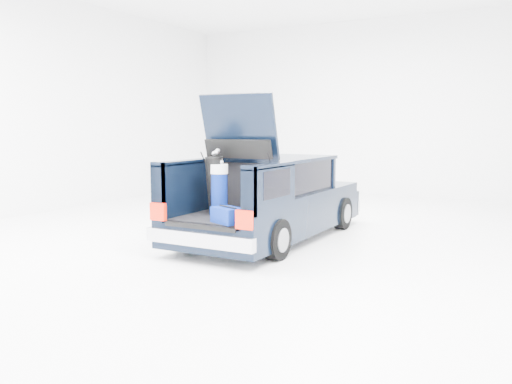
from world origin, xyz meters
The scene contains 6 objects.
ground centered at (0.00, 0.00, 0.00)m, with size 14.00×14.00×0.00m, color white.
car centered at (0.00, 0.11, 0.67)m, with size 1.87×4.65×2.47m.
red_suitcase centered at (0.50, -1.09, 0.90)m, with size 0.45×0.37×0.65m.
black_golf_bag centered at (-0.24, -1.35, 1.06)m, with size 0.34×0.41×1.02m.
blue_golf_bag centered at (-0.14, -1.42, 1.01)m, with size 0.33×0.33×0.90m.
blue_duffel centered at (0.31, -1.90, 0.71)m, with size 0.55×0.46×0.24m.
Camera 1 is at (4.34, -8.37, 1.96)m, focal length 38.00 mm.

